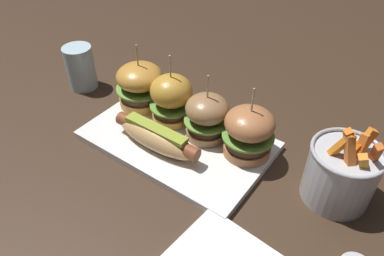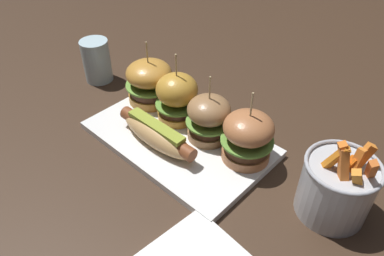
# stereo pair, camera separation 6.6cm
# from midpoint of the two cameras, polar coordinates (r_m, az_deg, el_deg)

# --- Properties ---
(ground_plane) EXTENTS (3.00, 3.00, 0.00)m
(ground_plane) POSITION_cam_midpoint_polar(r_m,az_deg,el_deg) (0.71, 0.60, -2.24)
(ground_plane) COLOR #382619
(platter_main) EXTENTS (0.35, 0.21, 0.01)m
(platter_main) POSITION_cam_midpoint_polar(r_m,az_deg,el_deg) (0.71, 0.60, -1.82)
(platter_main) COLOR white
(platter_main) RESTS_ON ground
(hot_dog) EXTENTS (0.18, 0.05, 0.05)m
(hot_dog) POSITION_cam_midpoint_polar(r_m,az_deg,el_deg) (0.67, -2.75, -1.02)
(hot_dog) COLOR tan
(hot_dog) RESTS_ON platter_main
(slider_far_left) EXTENTS (0.10, 0.10, 0.14)m
(slider_far_left) POSITION_cam_midpoint_polar(r_m,az_deg,el_deg) (0.77, -4.23, 7.20)
(slider_far_left) COLOR #C08433
(slider_far_left) RESTS_ON platter_main
(slider_center_left) EXTENTS (0.09, 0.09, 0.14)m
(slider_center_left) POSITION_cam_midpoint_polar(r_m,az_deg,el_deg) (0.72, 0.28, 4.81)
(slider_center_left) COLOR #C18B31
(slider_center_left) RESTS_ON platter_main
(slider_center_right) EXTENTS (0.09, 0.09, 0.13)m
(slider_center_right) POSITION_cam_midpoint_polar(r_m,az_deg,el_deg) (0.68, 5.41, 1.53)
(slider_center_right) COLOR #966C44
(slider_center_right) RESTS_ON platter_main
(slider_far_right) EXTENTS (0.09, 0.09, 0.14)m
(slider_far_right) POSITION_cam_midpoint_polar(r_m,az_deg,el_deg) (0.64, 11.60, -1.44)
(slider_far_right) COLOR #AB693E
(slider_far_right) RESTS_ON platter_main
(fries_bucket) EXTENTS (0.11, 0.11, 0.15)m
(fries_bucket) POSITION_cam_midpoint_polar(r_m,az_deg,el_deg) (0.61, 24.62, -8.52)
(fries_bucket) COLOR #B7BABF
(fries_bucket) RESTS_ON ground
(water_glass) EXTENTS (0.06, 0.06, 0.10)m
(water_glass) POSITION_cam_midpoint_polar(r_m,az_deg,el_deg) (0.89, -12.61, 10.15)
(water_glass) COLOR silver
(water_glass) RESTS_ON ground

